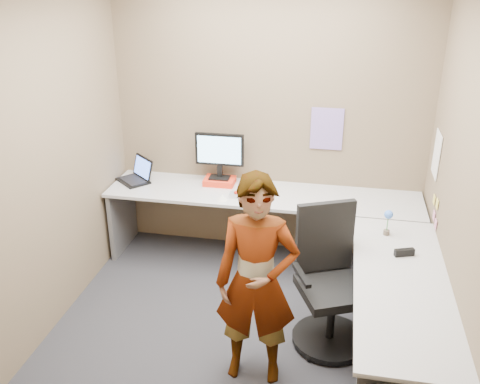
% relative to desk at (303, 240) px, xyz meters
% --- Properties ---
extents(ground, '(3.00, 3.00, 0.00)m').
position_rel_desk_xyz_m(ground, '(-0.44, -0.39, -0.59)').
color(ground, '#222227').
rests_on(ground, ground).
extents(wall_back, '(3.00, 0.00, 3.00)m').
position_rel_desk_xyz_m(wall_back, '(-0.44, 0.91, 0.76)').
color(wall_back, brown).
rests_on(wall_back, ground).
extents(wall_right, '(0.00, 2.70, 2.70)m').
position_rel_desk_xyz_m(wall_right, '(1.06, -0.39, 0.76)').
color(wall_right, brown).
rests_on(wall_right, ground).
extents(wall_left, '(0.00, 2.70, 2.70)m').
position_rel_desk_xyz_m(wall_left, '(-1.94, -0.39, 0.76)').
color(wall_left, brown).
rests_on(wall_left, ground).
extents(desk, '(2.98, 2.58, 0.73)m').
position_rel_desk_xyz_m(desk, '(0.00, 0.00, 0.00)').
color(desk, '#AEAEAE').
rests_on(desk, ground).
extents(paper_ream, '(0.30, 0.22, 0.06)m').
position_rel_desk_xyz_m(paper_ream, '(-0.89, 0.73, 0.17)').
color(paper_ream, red).
rests_on(paper_ream, desk).
extents(monitor, '(0.47, 0.14, 0.45)m').
position_rel_desk_xyz_m(monitor, '(-0.89, 0.75, 0.47)').
color(monitor, black).
rests_on(monitor, paper_ream).
extents(laptop, '(0.42, 0.41, 0.23)m').
position_rel_desk_xyz_m(laptop, '(-1.71, 0.66, 0.20)').
color(laptop, black).
rests_on(laptop, desk).
extents(trackball_mouse, '(0.12, 0.08, 0.07)m').
position_rel_desk_xyz_m(trackball_mouse, '(-0.66, 0.45, 0.17)').
color(trackball_mouse, '#B7B7BC').
rests_on(trackball_mouse, desk).
extents(origami, '(0.10, 0.10, 0.06)m').
position_rel_desk_xyz_m(origami, '(-0.77, 0.36, 0.17)').
color(origami, white).
rests_on(origami, desk).
extents(stapler, '(0.15, 0.09, 0.05)m').
position_rel_desk_xyz_m(stapler, '(0.78, -0.34, 0.17)').
color(stapler, black).
rests_on(stapler, desk).
extents(flower, '(0.07, 0.07, 0.22)m').
position_rel_desk_xyz_m(flower, '(0.67, -0.03, 0.28)').
color(flower, brown).
rests_on(flower, desk).
extents(calendar_purple, '(0.30, 0.01, 0.40)m').
position_rel_desk_xyz_m(calendar_purple, '(0.11, 0.90, 0.71)').
color(calendar_purple, '#846BB7').
rests_on(calendar_purple, wall_back).
extents(calendar_white, '(0.01, 0.28, 0.38)m').
position_rel_desk_xyz_m(calendar_white, '(1.05, 0.51, 0.66)').
color(calendar_white, white).
rests_on(calendar_white, wall_right).
extents(sticky_note_a, '(0.01, 0.07, 0.07)m').
position_rel_desk_xyz_m(sticky_note_a, '(1.05, 0.16, 0.36)').
color(sticky_note_a, '#F2E059').
rests_on(sticky_note_a, wall_right).
extents(sticky_note_b, '(0.01, 0.07, 0.07)m').
position_rel_desk_xyz_m(sticky_note_b, '(1.05, 0.21, 0.23)').
color(sticky_note_b, pink).
rests_on(sticky_note_b, wall_right).
extents(sticky_note_c, '(0.01, 0.07, 0.07)m').
position_rel_desk_xyz_m(sticky_note_c, '(1.05, 0.09, 0.21)').
color(sticky_note_c, pink).
rests_on(sticky_note_c, wall_right).
extents(sticky_note_d, '(0.01, 0.07, 0.07)m').
position_rel_desk_xyz_m(sticky_note_d, '(1.05, 0.31, 0.33)').
color(sticky_note_d, '#F2E059').
rests_on(sticky_note_d, wall_right).
extents(office_chair, '(0.64, 0.64, 1.09)m').
position_rel_desk_xyz_m(office_chair, '(0.25, -0.48, -0.14)').
color(office_chair, black).
rests_on(office_chair, ground).
extents(person, '(0.58, 0.40, 1.54)m').
position_rel_desk_xyz_m(person, '(-0.23, -0.97, 0.18)').
color(person, '#999399').
rests_on(person, ground).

